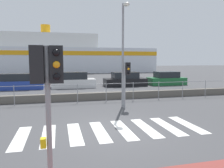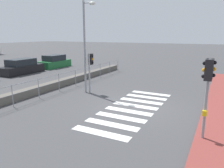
{
  "view_description": "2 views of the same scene",
  "coord_description": "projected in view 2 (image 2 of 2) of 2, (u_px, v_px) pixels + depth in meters",
  "views": [
    {
      "loc": [
        -1.95,
        -7.6,
        2.6
      ],
      "look_at": [
        0.4,
        2.0,
        1.5
      ],
      "focal_mm": 35.0,
      "sensor_mm": 36.0,
      "label": 1
    },
    {
      "loc": [
        -9.81,
        -3.84,
        3.63
      ],
      "look_at": [
        -0.35,
        1.0,
        1.2
      ],
      "focal_mm": 35.0,
      "sensor_mm": 36.0,
      "label": 2
    }
  ],
  "objects": [
    {
      "name": "crosswalk",
      "position": [
        132.0,
        108.0,
        10.94
      ],
      "size": [
        6.75,
        2.4,
        0.01
      ],
      "color": "silver",
      "rests_on": "ground_plane"
    },
    {
      "name": "sidewalk_brick",
      "position": [
        223.0,
        121.0,
        9.19
      ],
      "size": [
        24.0,
        1.8,
        0.12
      ],
      "color": "brown",
      "rests_on": "ground_plane"
    },
    {
      "name": "parked_car_green",
      "position": [
        54.0,
        62.0,
        24.42
      ],
      "size": [
        3.82,
        1.73,
        1.38
      ],
      "color": "#1E6633",
      "rests_on": "ground_plane"
    },
    {
      "name": "ground_plane",
      "position": [
        133.0,
        108.0,
        11.03
      ],
      "size": [
        160.0,
        160.0,
        0.0
      ],
      "primitive_type": "plane",
      "color": "#424244"
    },
    {
      "name": "traffic_light_far",
      "position": [
        90.0,
        64.0,
        13.54
      ],
      "size": [
        0.34,
        0.32,
        2.46
      ],
      "color": "gray",
      "rests_on": "ground_plane"
    },
    {
      "name": "traffic_light_near",
      "position": [
        208.0,
        78.0,
        7.12
      ],
      "size": [
        0.58,
        0.41,
        2.86
      ],
      "color": "gray",
      "rests_on": "ground_plane"
    },
    {
      "name": "seawall",
      "position": [
        39.0,
        89.0,
        13.79
      ],
      "size": [
        21.6,
        0.55,
        0.47
      ],
      "color": "#605B54",
      "rests_on": "ground_plane"
    },
    {
      "name": "harbor_fence",
      "position": [
        49.0,
        82.0,
        13.29
      ],
      "size": [
        19.48,
        0.04,
        1.18
      ],
      "color": "gray",
      "rests_on": "ground_plane"
    },
    {
      "name": "parked_car_black",
      "position": [
        22.0,
        67.0,
        20.51
      ],
      "size": [
        4.13,
        1.72,
        1.39
      ],
      "color": "black",
      "rests_on": "ground_plane"
    },
    {
      "name": "streetlamp",
      "position": [
        86.0,
        37.0,
        13.12
      ],
      "size": [
        0.32,
        0.87,
        5.56
      ],
      "color": "gray",
      "rests_on": "ground_plane"
    }
  ]
}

